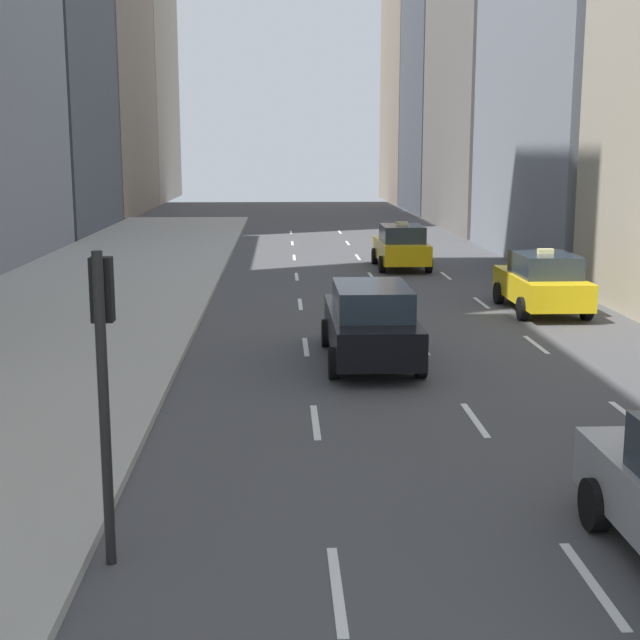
# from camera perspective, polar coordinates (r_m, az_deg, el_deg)

# --- Properties ---
(sidewalk_left) EXTENTS (8.00, 66.00, 0.15)m
(sidewalk_left) POSITION_cam_1_polar(r_m,az_deg,el_deg) (28.92, -14.92, 1.36)
(sidewalk_left) COLOR #ADAAA3
(sidewalk_left) RESTS_ON ground
(lane_markings) EXTENTS (5.72, 56.00, 0.01)m
(lane_markings) POSITION_cam_1_polar(r_m,az_deg,el_deg) (24.55, 5.43, -0.13)
(lane_markings) COLOR white
(lane_markings) RESTS_ON ground
(taxi_lead) EXTENTS (2.02, 4.40, 1.87)m
(taxi_lead) POSITION_cam_1_polar(r_m,az_deg,el_deg) (35.61, 5.22, 4.72)
(taxi_lead) COLOR yellow
(taxi_lead) RESTS_ON ground
(taxi_second) EXTENTS (2.02, 4.40, 1.87)m
(taxi_second) POSITION_cam_1_polar(r_m,az_deg,el_deg) (26.66, 14.03, 2.38)
(taxi_second) COLOR yellow
(taxi_second) RESTS_ON ground
(sedan_silver_behind) EXTENTS (2.02, 4.96, 1.76)m
(sedan_silver_behind) POSITION_cam_1_polar(r_m,az_deg,el_deg) (19.77, 3.26, -0.15)
(sedan_silver_behind) COLOR black
(sedan_silver_behind) RESTS_ON ground
(traffic_light_pole) EXTENTS (0.24, 0.42, 3.60)m
(traffic_light_pole) POSITION_cam_1_polar(r_m,az_deg,el_deg) (10.15, -13.70, -2.31)
(traffic_light_pole) COLOR black
(traffic_light_pole) RESTS_ON ground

